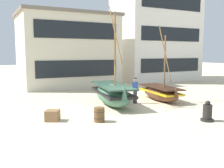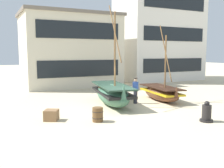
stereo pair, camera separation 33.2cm
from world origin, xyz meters
The scene contains 9 objects.
ground_plane centered at (0.00, 0.00, 0.00)m, with size 120.00×120.00×0.00m, color beige.
fishing_boat_near_left centered at (3.90, 1.21, 0.56)m, with size 1.99×4.16×5.17m.
fishing_boat_centre_large centered at (0.19, 1.37, 0.73)m, with size 2.56×5.21×6.30m.
fisherman_by_hull centered at (1.80, 1.17, 0.83)m, with size 0.42×0.39×1.68m.
capstan_winch centered at (2.57, -4.19, 0.41)m, with size 0.63×0.63×1.02m.
wooden_barrel centered at (-2.18, -1.89, 0.35)m, with size 0.56×0.56×0.70m.
cargo_crate centered at (-4.15, -0.69, 0.27)m, with size 0.64×0.64×0.53m, color olive.
harbor_building_main centered at (0.74, 12.19, 3.59)m, with size 9.51×6.39×7.15m.
harbor_building_annex centered at (12.15, 12.95, 5.35)m, with size 10.17×6.28×10.68m.
Camera 1 is at (-7.17, -12.94, 3.33)m, focal length 41.13 mm.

